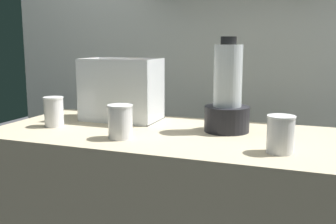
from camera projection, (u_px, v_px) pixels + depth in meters
back_wall_unit at (217, 39)px, 2.23m from camera, size 2.60×0.24×2.50m
carrot_display_bin at (122, 101)px, 1.82m from camera, size 0.34×0.20×0.28m
blender_pitcher at (227, 97)px, 1.58m from camera, size 0.18×0.18×0.37m
juice_cup_pomegranate_far_left at (54, 114)px, 1.68m from camera, size 0.08×0.08×0.12m
juice_cup_beet_left at (120, 124)px, 1.48m from camera, size 0.09×0.09×0.12m
juice_cup_mango_middle at (280, 137)px, 1.29m from camera, size 0.09×0.09×0.12m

